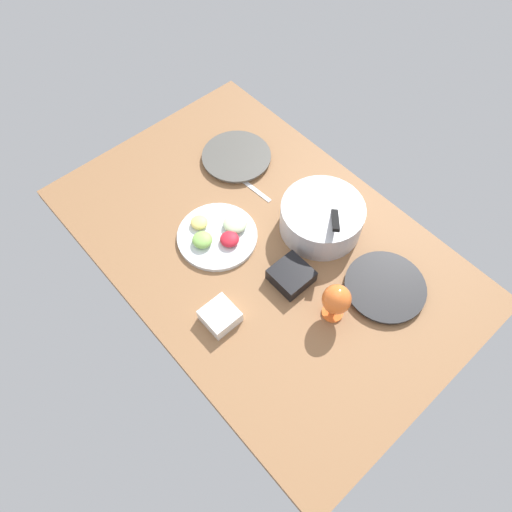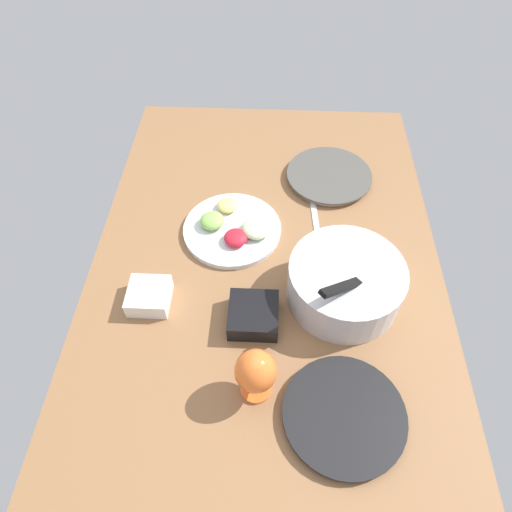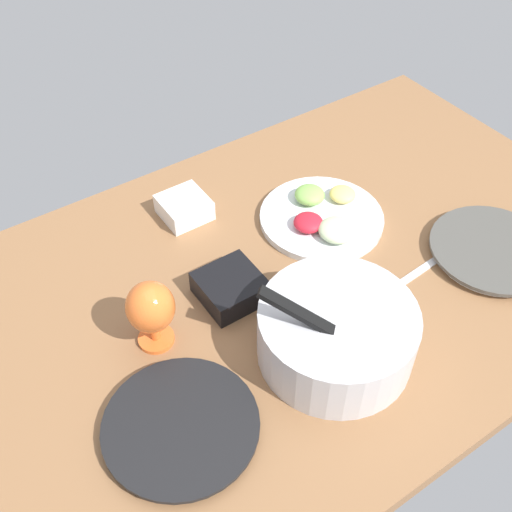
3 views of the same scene
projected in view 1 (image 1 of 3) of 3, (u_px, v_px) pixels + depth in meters
The scene contains 9 objects.
ground_plane at pixel (262, 246), 181.84cm from camera, with size 160.00×104.00×4.00cm, color #8C603D.
dinner_plate_left at pixel (236, 157), 201.66cm from camera, with size 29.47×29.47×2.36cm.
dinner_plate_right at pixel (385, 287), 168.80cm from camera, with size 29.10×29.10×2.33cm.
mixing_bowl at pixel (322, 217), 178.33cm from camera, with size 31.41×31.41×19.93cm.
fruit_platter at pixel (218, 234), 180.11cm from camera, with size 30.71×30.71×5.45cm.
hurricane_glass_orange at pixel (336, 300), 156.24cm from camera, with size 9.82×9.82×16.26cm.
square_bowl_white at pixel (220, 316), 161.09cm from camera, with size 11.25×11.25×5.29cm.
square_bowl_black at pixel (291, 275), 169.19cm from camera, with size 13.22×13.22×5.60cm.
fork_by_left_plate at pixel (254, 189), 193.67cm from camera, with size 18.00×1.80×0.60cm, color silver.
Camera 1 is at (72.31, -67.23, 150.76)cm, focal length 33.22 mm.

